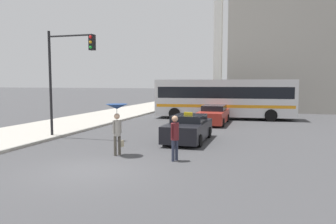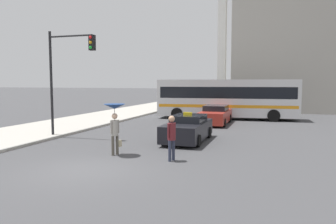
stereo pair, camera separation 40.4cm
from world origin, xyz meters
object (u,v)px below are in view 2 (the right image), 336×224
Objects in this scene: sedan_red at (215,115)px; monument_cross at (223,12)px; traffic_light at (67,65)px; pedestrian_man at (172,134)px; city_bus at (227,97)px; pedestrian_with_umbrella at (115,116)px; taxi at (188,129)px.

sedan_red is 0.24× the size of monument_cross.
sedan_red is 0.81× the size of traffic_light.
monument_cross reaches higher than pedestrian_man.
pedestrian_with_umbrella is (-2.56, -15.17, -0.16)m from city_bus.
pedestrian_with_umbrella is 2.65m from pedestrian_man.
pedestrian_with_umbrella is 0.11× the size of monument_cross.
city_bus is 15.39m from pedestrian_with_umbrella.
taxi is at bearing 0.83° from pedestrian_with_umbrella.
taxi is 0.23× the size of monument_cross.
monument_cross reaches higher than city_bus.
taxi is 24.13m from monument_cross.
pedestrian_with_umbrella is at bearing -34.94° from traffic_light.
traffic_light is at bearing -102.00° from monument_cross.
city_bus is at bearing 60.27° from traffic_light.
traffic_light reaches higher than taxi.
pedestrian_man is (0.48, -4.37, 0.40)m from taxi.
traffic_light is 0.30× the size of monument_cross.
traffic_light is at bearing 9.42° from taxi.
traffic_light is 24.35m from monument_cross.
pedestrian_with_umbrella is at bearing -73.18° from pedestrian_man.
sedan_red is at bearing 16.54° from pedestrian_with_umbrella.
taxi is 7.34m from traffic_light.
taxi is 7.40m from sedan_red.
monument_cross is (-2.08, 26.11, 9.95)m from pedestrian_man.
taxi is 2.46× the size of pedestrian_man.
taxi reaches higher than sedan_red.
monument_cross is (-1.78, 14.34, 10.35)m from sedan_red.
city_bus is at bearing -79.03° from monument_cross.
pedestrian_with_umbrella is (-2.27, -11.52, 1.01)m from sedan_red.
pedestrian_man is 8.22m from traffic_light.
sedan_red is 2.67× the size of pedestrian_man.
traffic_light is at bearing 51.94° from sedan_red.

